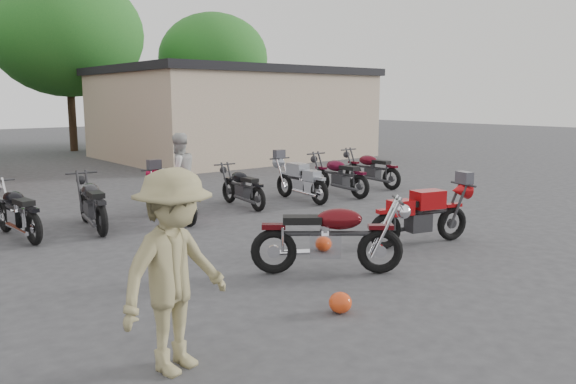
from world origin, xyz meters
TOP-DOWN VIEW (x-y plane):
  - ground at (0.00, 0.00)m, footprint 90.00×90.00m
  - stucco_building at (8.50, 15.00)m, footprint 10.00×8.00m
  - tree_2 at (4.00, 22.00)m, footprint 7.04×7.04m
  - tree_3 at (12.00, 22.00)m, footprint 6.08×6.08m
  - vintage_motorcycle at (0.29, 0.21)m, footprint 2.11×1.89m
  - sportbike at (2.68, 0.40)m, footprint 2.07×1.14m
  - helmet at (-0.66, -0.97)m, footprint 0.32×0.32m
  - person_light at (0.70, 5.47)m, footprint 0.89×0.70m
  - person_tan at (-2.85, -1.01)m, footprint 1.39×1.03m
  - row_bike_2 at (-2.67, 5.37)m, footprint 0.83×1.96m
  - row_bike_3 at (-1.34, 5.21)m, footprint 0.93×2.04m
  - row_bike_4 at (0.25, 4.93)m, footprint 0.73×1.95m
  - row_bike_5 at (2.22, 5.22)m, footprint 0.73×1.85m
  - row_bike_6 at (3.80, 4.96)m, footprint 0.72×1.95m
  - row_bike_7 at (5.11, 4.94)m, footprint 0.69×2.02m
  - row_bike_8 at (6.82, 5.36)m, footprint 0.70×2.00m

SIDE VIEW (x-z plane):
  - ground at x=0.00m, z-range 0.00..0.00m
  - helmet at x=-0.66m, z-range 0.00..0.26m
  - row_bike_5 at x=2.22m, z-range 0.00..1.05m
  - row_bike_2 at x=-2.67m, z-range 0.00..1.10m
  - row_bike_4 at x=0.25m, z-range 0.00..1.11m
  - row_bike_6 at x=3.80m, z-range 0.00..1.12m
  - row_bike_3 at x=-1.34m, z-range 0.00..1.14m
  - sportbike at x=2.68m, z-range 0.00..1.14m
  - row_bike_8 at x=6.82m, z-range 0.00..1.15m
  - row_bike_7 at x=5.11m, z-range 0.00..1.17m
  - vintage_motorcycle at x=0.29m, z-range 0.00..1.24m
  - person_light at x=0.70m, z-range 0.00..1.79m
  - person_tan at x=-2.85m, z-range 0.00..1.92m
  - stucco_building at x=8.50m, z-range 0.00..3.50m
  - tree_3 at x=12.00m, z-range 0.00..7.60m
  - tree_2 at x=4.00m, z-range 0.00..8.80m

